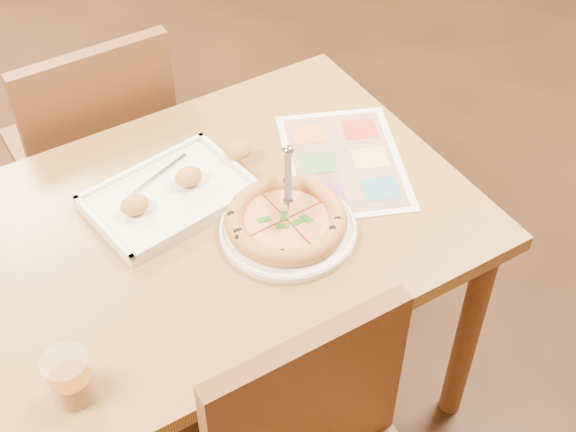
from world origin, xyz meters
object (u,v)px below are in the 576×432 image
pizza (286,220)px  menu (344,161)px  plate (288,229)px  glass_tumbler (70,380)px  pizza_cutter (288,184)px  dining_table (189,255)px  chair_far (96,137)px  appetizer_tray (174,193)px

pizza → menu: (0.24, 0.12, -0.03)m
plate → glass_tumbler: bearing=-164.7°
plate → glass_tumbler: (-0.56, -0.15, 0.04)m
pizza_cutter → glass_tumbler: (-0.59, -0.20, -0.04)m
dining_table → menu: size_ratio=3.30×
pizza → menu: bearing=27.2°
chair_far → glass_tumbler: size_ratio=4.33×
pizza → menu: 0.27m
menu → appetizer_tray: bearing=166.3°
dining_table → chair_far: bearing=90.0°
dining_table → pizza_cutter: pizza_cutter is taller
glass_tumbler → pizza_cutter: bearing=19.1°
dining_table → pizza: (0.19, -0.12, 0.12)m
menu → pizza: bearing=-152.8°
pizza_cutter → appetizer_tray: 0.28m
appetizer_tray → glass_tumbler: (-0.39, -0.38, 0.03)m
dining_table → plate: (0.19, -0.13, 0.09)m
menu → glass_tumbler: bearing=-160.4°
pizza_cutter → appetizer_tray: pizza_cutter is taller
dining_table → plate: 0.25m
menu → dining_table: bearing=-179.3°
chair_far → glass_tumbler: 0.97m
pizza → pizza_cutter: size_ratio=1.92×
dining_table → pizza_cutter: (0.23, -0.07, 0.17)m
pizza → appetizer_tray: 0.28m
dining_table → glass_tumbler: glass_tumbler is taller
dining_table → pizza: pizza is taller
pizza → appetizer_tray: bearing=127.4°
plate → glass_tumbler: glass_tumbler is taller
glass_tumbler → menu: 0.85m
dining_table → chair_far: chair_far is taller
chair_far → pizza: bearing=105.1°
plate → pizza: pizza is taller
pizza → pizza_cutter: pizza_cutter is taller
dining_table → pizza: size_ratio=4.76×
appetizer_tray → pizza: bearing=-52.6°
appetizer_tray → glass_tumbler: size_ratio=3.97×
pizza → glass_tumbler: 0.58m
glass_tumbler → menu: glass_tumbler is taller
dining_table → menu: menu is taller
chair_far → menu: bearing=126.0°
chair_far → pizza_cutter: chair_far is taller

